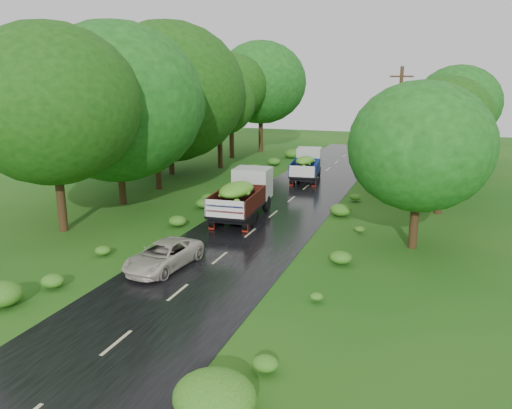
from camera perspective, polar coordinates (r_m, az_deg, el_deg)
The scene contains 10 objects.
ground at distance 19.83m, azimuth -8.92°, elevation -9.93°, with size 120.00×120.00×0.00m, color #124E10.
road at distance 23.99m, azimuth -3.19°, elevation -5.34°, with size 6.50×80.00×0.02m, color black.
road_lines at distance 24.85m, azimuth -2.29°, elevation -4.58°, with size 0.12×69.60×0.00m.
truck_near at distance 29.18m, azimuth -1.41°, elevation 1.33°, with size 2.69×6.44×2.64m.
truck_far at distance 40.19m, azimuth 5.82°, elevation 4.68°, with size 2.71×5.85×2.37m.
car at distance 22.09m, azimuth -10.53°, elevation -5.75°, with size 1.89×4.10×1.14m, color beige.
utility_pole at distance 35.73m, azimuth 15.91°, elevation 8.12°, with size 1.54×0.25×8.76m.
trees_left at distance 40.74m, azimuth -8.56°, elevation 12.28°, with size 7.55×35.38×9.43m.
trees_right at distance 37.68m, azimuth 20.86°, elevation 9.28°, with size 5.80×31.04×7.61m.
shrubs at distance 32.00m, azimuth 3.09°, elevation 0.39°, with size 11.90×44.00×0.70m.
Camera 1 is at (8.90, -15.74, 8.14)m, focal length 35.00 mm.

